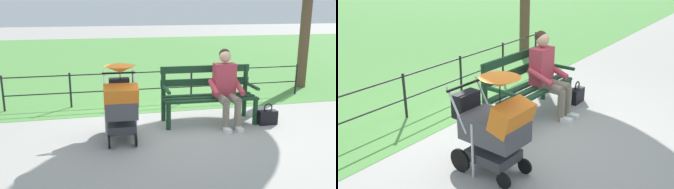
% 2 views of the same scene
% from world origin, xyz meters
% --- Properties ---
extents(ground_plane, '(60.00, 60.00, 0.00)m').
position_xyz_m(ground_plane, '(0.00, 0.00, 0.00)').
color(ground_plane, '#9E9B93').
extents(grass_lawn, '(40.00, 16.00, 0.01)m').
position_xyz_m(grass_lawn, '(0.00, -8.80, 0.00)').
color(grass_lawn, '#518E42').
rests_on(grass_lawn, ground).
extents(park_bench, '(1.62, 0.66, 0.96)m').
position_xyz_m(park_bench, '(-0.49, -0.12, 0.53)').
color(park_bench, '#193D23').
rests_on(park_bench, ground).
extents(person_on_bench, '(0.55, 0.74, 1.28)m').
position_xyz_m(person_on_bench, '(-0.74, 0.11, 0.68)').
color(person_on_bench, slate).
rests_on(person_on_bench, ground).
extents(stroller, '(0.54, 0.91, 1.15)m').
position_xyz_m(stroller, '(1.06, 0.48, 0.59)').
color(stroller, black).
rests_on(stroller, ground).
extents(handbag, '(0.32, 0.14, 0.37)m').
position_xyz_m(handbag, '(-1.44, 0.28, 0.13)').
color(handbag, black).
rests_on(handbag, ground).
extents(park_fence, '(6.24, 0.04, 0.70)m').
position_xyz_m(park_fence, '(0.00, -1.53, 0.41)').
color(park_fence, black).
rests_on(park_fence, ground).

